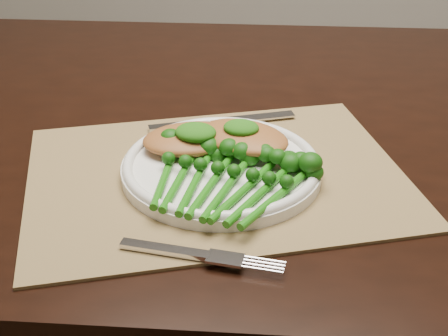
% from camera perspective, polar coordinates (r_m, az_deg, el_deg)
% --- Properties ---
extents(dining_table, '(1.70, 1.09, 0.75)m').
position_cam_1_polar(dining_table, '(1.16, 1.98, -12.06)').
color(dining_table, black).
rests_on(dining_table, ground).
extents(placemat, '(0.56, 0.50, 0.00)m').
position_cam_1_polar(placemat, '(0.79, -0.72, -0.68)').
color(placemat, olive).
rests_on(placemat, dining_table).
extents(dinner_plate, '(0.25, 0.25, 0.02)m').
position_cam_1_polar(dinner_plate, '(0.78, -0.23, 0.18)').
color(dinner_plate, white).
rests_on(dinner_plate, placemat).
extents(knife, '(0.20, 0.11, 0.01)m').
position_cam_1_polar(knife, '(0.90, -1.42, 4.15)').
color(knife, silver).
rests_on(knife, placemat).
extents(fork, '(0.18, 0.03, 0.01)m').
position_cam_1_polar(fork, '(0.64, -1.13, -8.12)').
color(fork, silver).
rests_on(fork, placemat).
extents(chicken_fillet_left, '(0.15, 0.13, 0.03)m').
position_cam_1_polar(chicken_fillet_left, '(0.81, -3.00, 2.69)').
color(chicken_fillet_left, '#A86630').
rests_on(chicken_fillet_left, dinner_plate).
extents(chicken_fillet_right, '(0.15, 0.12, 0.02)m').
position_cam_1_polar(chicken_fillet_right, '(0.80, 1.78, 2.87)').
color(chicken_fillet_right, '#A86630').
rests_on(chicken_fillet_right, dinner_plate).
extents(pesto_dollop_left, '(0.05, 0.04, 0.02)m').
position_cam_1_polar(pesto_dollop_left, '(0.79, -2.61, 3.27)').
color(pesto_dollop_left, '#154F0B').
rests_on(pesto_dollop_left, chicken_fillet_left).
extents(pesto_dollop_right, '(0.05, 0.04, 0.02)m').
position_cam_1_polar(pesto_dollop_right, '(0.79, 1.58, 3.70)').
color(pesto_dollop_right, '#154F0B').
rests_on(pesto_dollop_right, chicken_fillet_right).
extents(broccolini_bundle, '(0.19, 0.21, 0.04)m').
position_cam_1_polar(broccolini_bundle, '(0.73, -0.43, -1.60)').
color(broccolini_bundle, '#1A6C0E').
rests_on(broccolini_bundle, dinner_plate).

